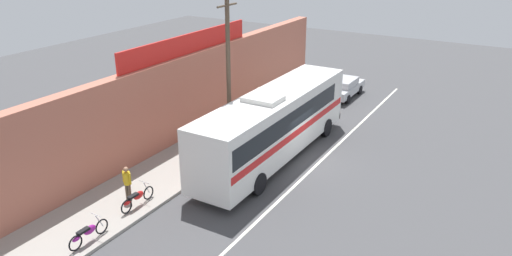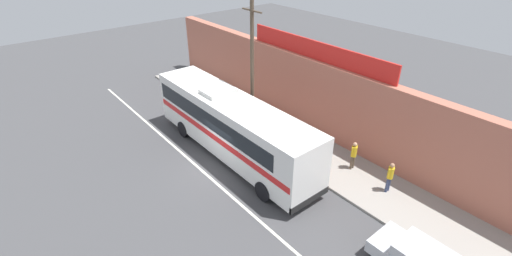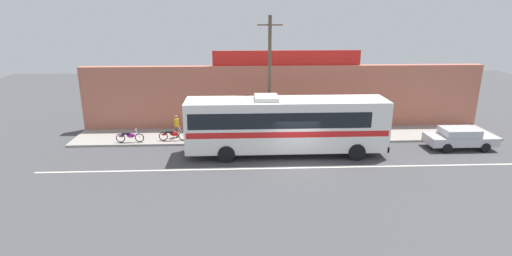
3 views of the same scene
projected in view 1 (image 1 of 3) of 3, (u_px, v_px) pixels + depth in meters
ground_plane at (304, 160)px, 25.15m from camera, size 70.00×70.00×0.00m
sidewalk_slab at (222, 139)px, 27.56m from camera, size 30.00×3.60×0.14m
storefront_facade at (190, 95)px, 27.70m from camera, size 30.00×0.70×4.80m
storefront_billboard at (189, 43)px, 26.73m from camera, size 10.98×0.12×1.10m
road_center_stripe at (318, 164)px, 24.77m from camera, size 30.00×0.14×0.01m
intercity_bus at (274, 122)px, 24.58m from camera, size 12.35×2.68×3.78m
parked_car at (343, 87)px, 34.67m from camera, size 4.34×1.85×1.37m
utility_pole at (229, 75)px, 24.09m from camera, size 1.60×0.22×8.33m
motorcycle_orange at (88, 232)px, 18.09m from camera, size 1.89×0.56×0.94m
motorcycle_purple at (137, 198)px, 20.48m from camera, size 1.96×0.56×0.94m
pedestrian_by_curb at (278, 88)px, 33.07m from camera, size 0.30×0.48×1.69m
pedestrian_far_left at (259, 97)px, 31.30m from camera, size 0.30×0.48×1.67m
pedestrian_far_right at (127, 181)px, 20.79m from camera, size 0.30×0.48×1.61m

